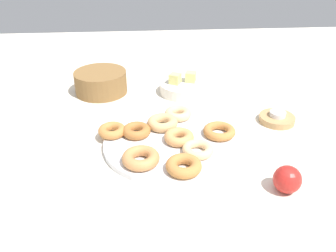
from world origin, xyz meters
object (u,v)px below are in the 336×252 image
at_px(donut_5, 184,166).
at_px(candle_holder, 277,119).
at_px(donut_6, 179,137).
at_px(donut_7, 112,130).
at_px(donut_1, 219,131).
at_px(apple, 287,179).
at_px(melon_chunk_right, 191,77).
at_px(donut_plate, 169,143).
at_px(donut_8, 198,150).
at_px(fruit_bowl, 183,88).
at_px(donut_4, 178,114).
at_px(melon_chunk_left, 175,79).
at_px(basket, 101,82).
at_px(tealight, 278,114).
at_px(donut_2, 136,131).
at_px(donut_3, 162,123).
at_px(donut_0, 141,158).

height_order(donut_5, candle_holder, donut_5).
distance_m(donut_6, donut_7, 0.19).
relative_size(donut_1, apple, 1.40).
bearing_deg(melon_chunk_right, donut_plate, -106.76).
height_order(donut_plate, donut_1, donut_1).
relative_size(donut_6, donut_8, 1.00).
bearing_deg(fruit_bowl, apple, -72.18).
distance_m(donut_4, melon_chunk_left, 0.21).
bearing_deg(donut_1, basket, 135.87).
height_order(donut_4, melon_chunk_left, melon_chunk_left).
distance_m(candle_holder, melon_chunk_right, 0.35).
bearing_deg(basket, tealight, -25.02).
bearing_deg(melon_chunk_left, apple, -69.50).
bearing_deg(donut_6, donut_2, 159.41).
bearing_deg(tealight, basket, 154.98).
bearing_deg(donut_2, donut_8, -33.40).
height_order(donut_6, donut_7, donut_6).
xyz_separation_m(basket, melon_chunk_right, (0.33, -0.02, 0.02)).
xyz_separation_m(donut_2, tealight, (0.44, 0.07, -0.00)).
distance_m(donut_plate, donut_5, 0.14).
bearing_deg(tealight, donut_4, 175.69).
height_order(donut_3, basket, basket).
height_order(donut_6, fruit_bowl, donut_6).
relative_size(donut_1, fruit_bowl, 0.55).
distance_m(donut_6, apple, 0.31).
relative_size(melon_chunk_right, apple, 0.55).
xyz_separation_m(donut_0, melon_chunk_left, (0.13, 0.44, 0.03)).
xyz_separation_m(donut_3, melon_chunk_right, (0.12, 0.28, 0.03)).
xyz_separation_m(donut_0, basket, (-0.14, 0.47, 0.01)).
relative_size(donut_5, melon_chunk_left, 2.48).
relative_size(donut_5, donut_7, 1.12).
bearing_deg(candle_holder, donut_1, -156.26).
distance_m(donut_0, candle_holder, 0.48).
height_order(donut_3, donut_7, donut_3).
xyz_separation_m(donut_2, candle_holder, (0.44, 0.07, -0.02)).
relative_size(donut_0, fruit_bowl, 0.58).
height_order(donut_0, tealight, donut_0).
relative_size(donut_plate, tealight, 7.38).
bearing_deg(donut_plate, candle_holder, 17.44).
xyz_separation_m(tealight, melon_chunk_right, (-0.24, 0.25, 0.03)).
bearing_deg(melon_chunk_right, donut_8, -94.89).
relative_size(donut_1, tealight, 1.86).
distance_m(donut_4, donut_6, 0.14).
bearing_deg(donut_8, donut_3, 120.21).
bearing_deg(donut_5, donut_4, 87.22).
bearing_deg(melon_chunk_right, donut_6, -102.39).
bearing_deg(donut_plate, donut_5, -79.42).
bearing_deg(basket, apple, -50.89).
distance_m(melon_chunk_right, apple, 0.59).
distance_m(candle_holder, basket, 0.63).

